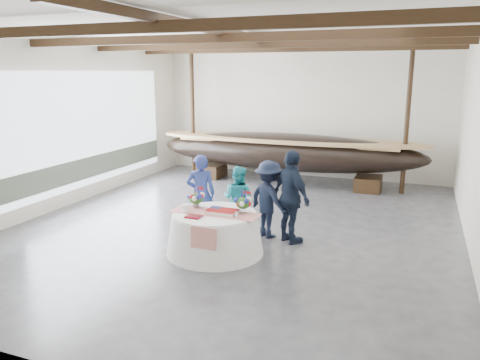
% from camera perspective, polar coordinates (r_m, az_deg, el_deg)
% --- Properties ---
extents(floor, '(10.00, 12.00, 0.01)m').
position_cam_1_polar(floor, '(11.29, -0.13, -5.48)').
color(floor, '#3D3D42').
rests_on(floor, ground).
extents(wall_back, '(10.00, 0.02, 4.50)m').
position_cam_1_polar(wall_back, '(16.49, 7.56, 8.29)').
color(wall_back, silver).
rests_on(wall_back, ground).
extents(wall_front, '(10.00, 0.02, 4.50)m').
position_cam_1_polar(wall_front, '(5.72, -22.62, -1.49)').
color(wall_front, silver).
rests_on(wall_front, ground).
extents(wall_left, '(0.02, 12.00, 4.50)m').
position_cam_1_polar(wall_left, '(13.43, -20.57, 6.52)').
color(wall_left, silver).
rests_on(wall_left, ground).
extents(ceiling, '(10.00, 12.00, 0.01)m').
position_cam_1_polar(ceiling, '(10.74, -0.15, 17.93)').
color(ceiling, white).
rests_on(ceiling, wall_back).
extents(pavilion_structure, '(9.80, 11.76, 4.50)m').
position_cam_1_polar(pavilion_structure, '(11.45, 1.35, 15.13)').
color(pavilion_structure, black).
rests_on(pavilion_structure, ground).
extents(open_bay, '(0.03, 7.00, 3.20)m').
position_cam_1_polar(open_bay, '(14.20, -17.61, 5.32)').
color(open_bay, silver).
rests_on(open_bay, ground).
extents(longboat_display, '(8.85, 1.77, 1.66)m').
position_cam_1_polar(longboat_display, '(15.29, 5.60, 3.47)').
color(longboat_display, black).
rests_on(longboat_display, ground).
extents(banquet_table, '(1.96, 1.96, 0.84)m').
position_cam_1_polar(banquet_table, '(9.50, -3.08, -6.44)').
color(banquet_table, white).
rests_on(banquet_table, ground).
extents(tabletop_items, '(1.82, 0.95, 0.40)m').
position_cam_1_polar(tabletop_items, '(9.45, -2.92, -2.92)').
color(tabletop_items, red).
rests_on(tabletop_items, banquet_table).
extents(guest_woman_blue, '(0.78, 0.69, 1.80)m').
position_cam_1_polar(guest_woman_blue, '(10.59, -4.80, -1.68)').
color(guest_woman_blue, navy).
rests_on(guest_woman_blue, ground).
extents(guest_woman_teal, '(0.80, 0.65, 1.53)m').
position_cam_1_polar(guest_woman_teal, '(10.65, -0.24, -2.32)').
color(guest_woman_teal, teal).
rests_on(guest_woman_teal, ground).
extents(guest_man_left, '(1.28, 1.12, 1.72)m').
position_cam_1_polar(guest_man_left, '(10.29, 3.54, -2.35)').
color(guest_man_left, black).
rests_on(guest_man_left, ground).
extents(guest_man_right, '(1.22, 1.13, 2.00)m').
position_cam_1_polar(guest_man_right, '(9.93, 6.27, -2.11)').
color(guest_man_right, '#141D30').
rests_on(guest_man_right, ground).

